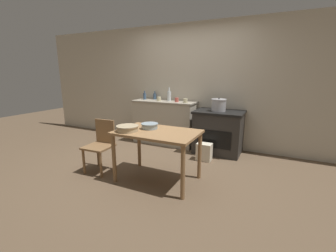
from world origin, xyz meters
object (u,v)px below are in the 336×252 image
object	(u,v)px
bottle_far_left	(145,96)
bottle_mid_left	(155,96)
stove	(218,132)
mixing_bowl_large	(150,126)
cup_center_right	(159,99)
bottle_left	(169,96)
cup_center	(177,100)
mixing_bowl_small	(127,128)
chair	(101,144)
stock_pot	(219,105)
cup_center_left	(185,101)
flour_sack	(204,152)
work_table	(157,138)

from	to	relation	value
bottle_far_left	bottle_mid_left	world-z (taller)	bottle_far_left
stove	mixing_bowl_large	distance (m)	1.68
bottle_far_left	bottle_mid_left	distance (m)	0.23
cup_center_right	mixing_bowl_large	bearing A→B (deg)	-66.43
bottle_left	cup_center	distance (m)	0.24
mixing_bowl_large	mixing_bowl_small	size ratio (longest dim) A/B	0.80
bottle_left	bottle_mid_left	distance (m)	0.45
chair	bottle_far_left	world-z (taller)	bottle_far_left
stock_pot	bottle_left	xyz separation A→B (m)	(-1.11, 0.12, 0.12)
mixing_bowl_large	mixing_bowl_small	xyz separation A→B (m)	(-0.21, -0.26, -0.00)
stock_pot	cup_center_left	distance (m)	0.68
mixing_bowl_large	bottle_left	world-z (taller)	bottle_left
chair	flour_sack	bearing A→B (deg)	36.68
bottle_left	cup_center_right	bearing A→B (deg)	-157.68
cup_center_left	cup_center_right	world-z (taller)	cup_center_right
bottle_left	stock_pot	bearing A→B (deg)	-6.39
bottle_far_left	flour_sack	bearing A→B (deg)	-21.72
stove	chair	bearing A→B (deg)	-131.76
cup_center	stock_pot	bearing A→B (deg)	-3.04
flour_sack	bottle_far_left	xyz separation A→B (m)	(-1.64, 0.65, 0.87)
cup_center_left	mixing_bowl_small	bearing A→B (deg)	-96.06
mixing_bowl_large	bottle_far_left	size ratio (longest dim) A/B	1.29
chair	bottle_left	distance (m)	1.90
bottle_far_left	bottle_left	bearing A→B (deg)	-2.22
work_table	bottle_mid_left	size ratio (longest dim) A/B	6.25
chair	stock_pot	distance (m)	2.25
chair	stove	bearing A→B (deg)	45.31
cup_center_right	mixing_bowl_small	bearing A→B (deg)	-75.72
flour_sack	mixing_bowl_large	bearing A→B (deg)	-120.07
stove	mixing_bowl_small	bearing A→B (deg)	-116.60
stock_pot	cup_center_left	xyz separation A→B (m)	(-0.68, -0.00, 0.05)
chair	mixing_bowl_large	size ratio (longest dim) A/B	3.24
chair	mixing_bowl_large	distance (m)	0.89
chair	cup_center_right	size ratio (longest dim) A/B	9.02
stove	cup_center_right	bearing A→B (deg)	179.30
cup_center	cup_center_right	world-z (taller)	same
stock_pot	cup_center_right	world-z (taller)	stock_pot
bottle_left	work_table	bearing A→B (deg)	-69.55
bottle_far_left	cup_center_right	xyz separation A→B (m)	(0.43, -0.11, -0.03)
bottle_left	bottle_mid_left	bearing A→B (deg)	162.77
stove	bottle_mid_left	world-z (taller)	bottle_mid_left
bottle_left	cup_center_right	world-z (taller)	bottle_left
chair	cup_center	world-z (taller)	cup_center
bottle_mid_left	chair	bearing A→B (deg)	-87.80
chair	bottle_mid_left	xyz separation A→B (m)	(-0.07, 1.89, 0.58)
cup_center_left	cup_center	size ratio (longest dim) A/B	0.98
work_table	chair	size ratio (longest dim) A/B	1.42
work_table	bottle_far_left	distance (m)	2.15
chair	cup_center	distance (m)	1.86
work_table	cup_center_left	size ratio (longest dim) A/B	13.38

